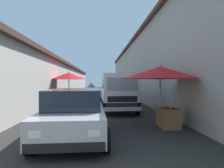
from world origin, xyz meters
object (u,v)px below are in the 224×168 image
(plastic_stool, at_px, (84,101))
(fruit_stall_mid_lane, at_px, (161,77))
(delivery_truck, at_px, (118,93))
(vendor_by_crates, at_px, (91,90))
(parked_scooter, at_px, (54,102))
(fruit_stall_far_right, at_px, (119,80))
(fruit_stall_near_left, at_px, (69,78))
(hatchback_car, at_px, (74,113))

(plastic_stool, bearing_deg, fruit_stall_mid_lane, -152.18)
(delivery_truck, height_order, vendor_by_crates, delivery_truck)
(delivery_truck, bearing_deg, parked_scooter, 72.43)
(fruit_stall_far_right, xyz_separation_m, plastic_stool, (-2.34, 2.60, -1.47))
(parked_scooter, xyz_separation_m, plastic_stool, (1.86, -1.63, -0.12))
(fruit_stall_near_left, height_order, fruit_stall_mid_lane, fruit_stall_near_left)
(fruit_stall_near_left, relative_size, plastic_stool, 5.98)
(fruit_stall_far_right, xyz_separation_m, parked_scooter, (-4.20, 4.23, -1.35))
(parked_scooter, bearing_deg, fruit_stall_near_left, -10.51)
(parked_scooter, height_order, plastic_stool, parked_scooter)
(fruit_stall_far_right, relative_size, vendor_by_crates, 1.44)
(parked_scooter, bearing_deg, fruit_stall_mid_lane, -132.13)
(fruit_stall_near_left, xyz_separation_m, vendor_by_crates, (2.22, -1.49, -0.99))
(vendor_by_crates, height_order, parked_scooter, vendor_by_crates)
(fruit_stall_mid_lane, distance_m, vendor_by_crates, 9.82)
(fruit_stall_near_left, distance_m, parked_scooter, 3.00)
(fruit_stall_far_right, relative_size, hatchback_car, 0.59)
(fruit_stall_near_left, bearing_deg, parked_scooter, 169.49)
(hatchback_car, xyz_separation_m, parked_scooter, (5.75, 1.95, -0.29))
(fruit_stall_near_left, height_order, hatchback_car, fruit_stall_near_left)
(vendor_by_crates, bearing_deg, hatchback_car, 179.93)
(parked_scooter, distance_m, plastic_stool, 2.47)
(hatchback_car, distance_m, plastic_stool, 7.62)
(fruit_stall_far_right, relative_size, parked_scooter, 1.42)
(fruit_stall_mid_lane, height_order, plastic_stool, fruit_stall_mid_lane)
(fruit_stall_mid_lane, distance_m, delivery_truck, 3.68)
(fruit_stall_mid_lane, height_order, vendor_by_crates, fruit_stall_mid_lane)
(delivery_truck, bearing_deg, vendor_by_crates, 16.28)
(delivery_truck, xyz_separation_m, parked_scooter, (1.17, 3.70, -0.59))
(fruit_stall_far_right, distance_m, delivery_truck, 5.45)
(fruit_stall_mid_lane, height_order, hatchback_car, fruit_stall_mid_lane)
(vendor_by_crates, bearing_deg, fruit_stall_far_right, -104.30)
(fruit_stall_near_left, relative_size, parked_scooter, 1.58)
(vendor_by_crates, bearing_deg, fruit_stall_mid_lane, -161.92)
(parked_scooter, bearing_deg, fruit_stall_far_right, -45.24)
(delivery_truck, relative_size, plastic_stool, 11.47)
(vendor_by_crates, xyz_separation_m, plastic_stool, (-2.92, 0.33, -0.62))
(fruit_stall_far_right, height_order, parked_scooter, fruit_stall_far_right)
(fruit_stall_near_left, bearing_deg, fruit_stall_mid_lane, -147.42)
(fruit_stall_near_left, xyz_separation_m, delivery_truck, (-3.73, -3.22, -0.90))
(parked_scooter, bearing_deg, hatchback_car, -161.27)
(vendor_by_crates, bearing_deg, fruit_stall_near_left, 146.16)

